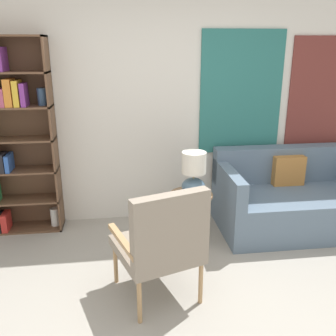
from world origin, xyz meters
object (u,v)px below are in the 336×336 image
at_px(armchair, 163,240).
at_px(side_table, 191,200).
at_px(couch, 292,200).
at_px(bookshelf, 0,135).
at_px(table_lamp, 194,173).

relative_size(armchair, side_table, 1.84).
bearing_deg(couch, armchair, -144.56).
distance_m(couch, side_table, 1.23).
distance_m(bookshelf, table_lamp, 2.05).
height_order(armchair, couch, armchair).
xyz_separation_m(couch, table_lamp, (-1.19, -0.23, 0.45)).
relative_size(bookshelf, side_table, 3.86).
height_order(side_table, table_lamp, table_lamp).
relative_size(couch, side_table, 3.10).
bearing_deg(table_lamp, couch, 10.91).
distance_m(armchair, table_lamp, 1.03).
distance_m(bookshelf, side_table, 2.10).
xyz_separation_m(bookshelf, armchair, (1.53, -1.45, -0.54)).
distance_m(side_table, table_lamp, 0.30).
xyz_separation_m(armchair, couch, (1.61, 1.14, -0.24)).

